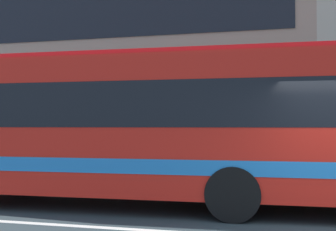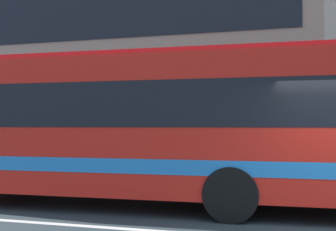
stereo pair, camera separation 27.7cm
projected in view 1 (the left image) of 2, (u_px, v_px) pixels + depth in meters
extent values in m
cube|color=tan|center=(113.00, 51.00, 22.42)|extent=(20.15, 8.25, 11.63)
cube|color=black|center=(79.00, 14.00, 18.41)|extent=(18.54, 0.04, 2.33)
cube|color=red|center=(200.00, 126.00, 8.73)|extent=(11.82, 2.95, 2.75)
cube|color=black|center=(200.00, 106.00, 8.74)|extent=(11.12, 2.95, 0.88)
cube|color=blue|center=(201.00, 161.00, 8.71)|extent=(11.59, 2.97, 0.28)
cube|color=red|center=(200.00, 58.00, 8.76)|extent=(11.34, 2.52, 0.12)
cylinder|color=black|center=(23.00, 172.00, 10.85)|extent=(1.01, 0.31, 1.00)
cylinder|color=black|center=(233.00, 194.00, 7.38)|extent=(1.01, 0.31, 1.00)
cylinder|color=black|center=(238.00, 178.00, 9.72)|extent=(1.01, 0.31, 1.00)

